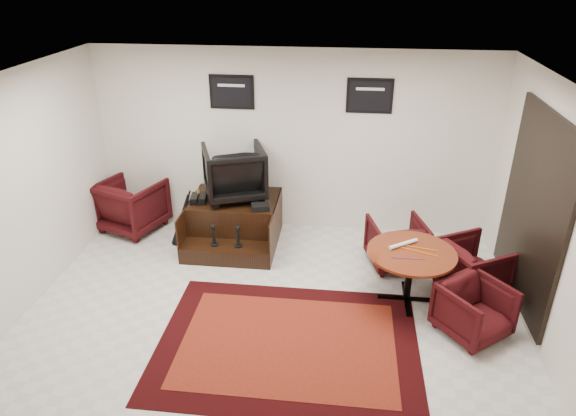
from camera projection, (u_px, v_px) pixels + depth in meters
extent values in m
plane|color=silver|center=(270.00, 322.00, 6.13)|extent=(6.00, 6.00, 0.00)
cube|color=silver|center=(293.00, 143.00, 7.75)|extent=(6.00, 0.02, 2.80)
cube|color=silver|center=(209.00, 393.00, 3.28)|extent=(6.00, 0.02, 2.80)
cube|color=silver|center=(7.00, 203.00, 5.83)|extent=(0.02, 5.00, 2.80)
cube|color=silver|center=(560.00, 233.00, 5.20)|extent=(0.02, 5.00, 2.80)
cube|color=white|center=(265.00, 87.00, 4.90)|extent=(6.00, 5.00, 0.02)
cube|color=black|center=(533.00, 211.00, 5.88)|extent=(0.05, 1.90, 2.30)
cube|color=black|center=(532.00, 211.00, 5.88)|extent=(0.02, 1.72, 2.12)
cube|color=black|center=(533.00, 211.00, 5.88)|extent=(0.03, 0.05, 2.12)
cube|color=black|center=(232.00, 92.00, 7.49)|extent=(0.66, 0.03, 0.50)
cube|color=black|center=(231.00, 92.00, 7.48)|extent=(0.58, 0.01, 0.42)
cube|color=silver|center=(231.00, 85.00, 7.43)|extent=(0.40, 0.00, 0.04)
cube|color=black|center=(370.00, 96.00, 7.29)|extent=(0.66, 0.03, 0.50)
cube|color=black|center=(370.00, 96.00, 7.27)|extent=(0.58, 0.01, 0.42)
cube|color=silver|center=(370.00, 89.00, 7.22)|extent=(0.40, 0.00, 0.04)
cube|color=black|center=(288.00, 344.00, 5.77)|extent=(2.91, 2.18, 0.01)
cube|color=#61160D|center=(288.00, 343.00, 5.76)|extent=(2.39, 1.66, 0.01)
cube|color=black|center=(236.00, 218.00, 7.83)|extent=(1.30, 0.96, 0.67)
cube|color=black|center=(227.00, 253.00, 7.32)|extent=(1.30, 0.39, 0.24)
cube|color=black|center=(191.00, 222.00, 7.72)|extent=(0.02, 1.35, 0.67)
cube|color=black|center=(276.00, 226.00, 7.59)|extent=(0.02, 1.35, 0.67)
cylinder|color=black|center=(214.00, 244.00, 7.28)|extent=(0.11, 0.11, 0.02)
cylinder|color=black|center=(214.00, 236.00, 7.23)|extent=(0.04, 0.04, 0.24)
sphere|color=black|center=(213.00, 227.00, 7.16)|extent=(0.07, 0.07, 0.07)
cylinder|color=black|center=(238.00, 246.00, 7.25)|extent=(0.11, 0.11, 0.02)
cylinder|color=black|center=(238.00, 238.00, 7.19)|extent=(0.04, 0.04, 0.24)
sphere|color=black|center=(237.00, 228.00, 7.12)|extent=(0.07, 0.07, 0.07)
imported|color=black|center=(234.00, 170.00, 7.53)|extent=(1.08, 1.05, 0.88)
cube|color=black|center=(195.00, 199.00, 7.55)|extent=(0.14, 0.28, 0.10)
cube|color=black|center=(203.00, 198.00, 7.55)|extent=(0.14, 0.28, 0.10)
cube|color=black|center=(260.00, 207.00, 7.31)|extent=(0.28, 0.23, 0.09)
imported|color=black|center=(132.00, 202.00, 8.06)|extent=(1.11, 1.08, 0.90)
cylinder|color=#4E1A0B|center=(412.00, 253.00, 6.22)|extent=(1.08, 1.08, 0.03)
cylinder|color=black|center=(409.00, 276.00, 6.37)|extent=(0.09, 0.09, 0.64)
cube|color=black|center=(406.00, 298.00, 6.52)|extent=(0.72, 0.06, 0.03)
cube|color=black|center=(406.00, 298.00, 6.52)|extent=(0.06, 0.72, 0.03)
imported|color=black|center=(396.00, 241.00, 7.13)|extent=(0.87, 0.84, 0.74)
imported|color=black|center=(473.00, 265.00, 6.55)|extent=(0.97, 0.99, 0.77)
imported|color=black|center=(474.00, 308.00, 5.79)|extent=(0.94, 0.93, 0.71)
cylinder|color=silver|center=(403.00, 244.00, 6.33)|extent=(0.37, 0.28, 0.05)
cylinder|color=#CF5F0B|center=(420.00, 252.00, 6.20)|extent=(0.42, 0.18, 0.01)
cylinder|color=#CF5F0B|center=(419.00, 248.00, 6.29)|extent=(0.44, 0.12, 0.01)
cylinder|color=#4C1933|center=(395.00, 258.00, 6.08)|extent=(0.10, 0.01, 0.01)
cylinder|color=#4C1933|center=(401.00, 258.00, 6.07)|extent=(0.10, 0.01, 0.01)
cylinder|color=#4C1933|center=(406.00, 258.00, 6.07)|extent=(0.10, 0.01, 0.01)
cylinder|color=#4C1933|center=(411.00, 259.00, 6.06)|extent=(0.10, 0.01, 0.01)
cylinder|color=#4C1933|center=(416.00, 259.00, 6.05)|extent=(0.10, 0.01, 0.01)
cylinder|color=#4C1933|center=(421.00, 259.00, 6.05)|extent=(0.10, 0.01, 0.01)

